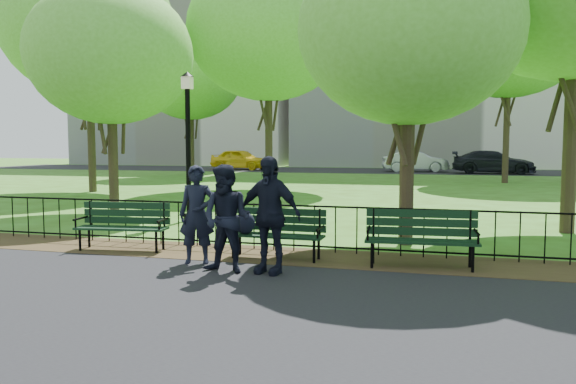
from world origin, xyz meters
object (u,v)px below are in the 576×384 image
(park_bench_main, at_px, (266,226))
(lamppost, at_px, (188,140))
(tree_near_w, at_px, (110,54))
(tree_far_c, at_px, (268,31))
(tree_mid_w, at_px, (88,25))
(sedan_silver, at_px, (415,161))
(person_mid, at_px, (227,219))
(taxi, at_px, (240,159))
(person_left, at_px, (197,214))
(park_bench_right_a, at_px, (421,232))
(tree_near_e, at_px, (409,30))
(tree_far_w, at_px, (191,75))
(park_bench_left_a, at_px, (124,221))
(sedan_dark, at_px, (493,162))
(person_right, at_px, (269,215))
(tree_far_e, at_px, (510,30))

(park_bench_main, xyz_separation_m, lamppost, (-3.53, 4.31, 1.56))
(tree_near_w, distance_m, tree_far_c, 10.13)
(tree_mid_w, bearing_deg, sedan_silver, 59.22)
(person_mid, xyz_separation_m, taxi, (-12.22, 33.88, -0.04))
(tree_mid_w, xyz_separation_m, person_left, (10.47, -12.26, -6.17))
(tree_far_c, bearing_deg, park_bench_right_a, -64.01)
(tree_far_c, height_order, sedan_silver, tree_far_c)
(tree_near_w, xyz_separation_m, person_mid, (6.16, -6.49, -3.79))
(tree_near_e, xyz_separation_m, tree_far_w, (-14.57, 21.05, 2.04))
(park_bench_left_a, bearing_deg, park_bench_main, -8.33)
(tree_far_c, height_order, sedan_dark, tree_far_c)
(park_bench_left_a, distance_m, tree_mid_w, 15.71)
(park_bench_left_a, xyz_separation_m, tree_mid_w, (-8.57, 11.47, 6.45))
(lamppost, xyz_separation_m, tree_near_e, (5.85, -2.18, 2.14))
(tree_near_e, distance_m, person_left, 5.56)
(person_left, bearing_deg, person_right, -28.24)
(park_bench_main, bearing_deg, tree_far_e, 75.30)
(park_bench_left_a, distance_m, person_right, 3.50)
(tree_far_c, xyz_separation_m, sedan_silver, (5.69, 17.72, -6.28))
(park_bench_left_a, height_order, person_left, person_left)
(person_mid, height_order, sedan_silver, person_mid)
(tree_mid_w, height_order, sedan_silver, tree_mid_w)
(park_bench_left_a, distance_m, park_bench_right_a, 5.59)
(person_left, bearing_deg, tree_far_c, 89.35)
(park_bench_main, xyz_separation_m, tree_far_e, (6.22, 21.96, 7.29))
(tree_far_e, height_order, sedan_silver, tree_far_e)
(person_left, distance_m, person_right, 1.44)
(taxi, xyz_separation_m, sedan_silver, (13.58, -0.01, -0.05))
(tree_far_c, bearing_deg, person_mid, -75.00)
(park_bench_main, relative_size, tree_near_e, 0.28)
(park_bench_main, xyz_separation_m, park_bench_right_a, (2.70, 0.00, 0.00))
(tree_far_w, xyz_separation_m, sedan_silver, (13.36, 9.46, -5.54))
(lamppost, height_order, taxi, lamppost)
(park_bench_left_a, xyz_separation_m, tree_far_c, (-1.69, 14.86, 6.49))
(tree_far_e, bearing_deg, tree_far_w, 176.22)
(park_bench_right_a, xyz_separation_m, tree_mid_w, (-14.16, 11.54, 6.43))
(person_mid, bearing_deg, park_bench_left_a, 160.83)
(lamppost, relative_size, sedan_silver, 0.84)
(park_bench_right_a, xyz_separation_m, taxi, (-15.17, 32.65, 0.24))
(tree_far_c, distance_m, tree_far_w, 11.29)
(tree_far_e, distance_m, sedan_dark, 11.83)
(lamppost, xyz_separation_m, tree_mid_w, (-7.94, 7.23, 4.87))
(lamppost, bearing_deg, tree_far_c, 95.67)
(park_bench_right_a, relative_size, person_mid, 1.08)
(tree_far_w, relative_size, sedan_silver, 1.94)
(park_bench_left_a, bearing_deg, tree_far_w, 105.15)
(person_left, xyz_separation_m, person_right, (1.39, -0.36, 0.09))
(park_bench_main, height_order, tree_mid_w, tree_mid_w)
(lamppost, bearing_deg, tree_far_e, 61.09)
(park_bench_left_a, relative_size, tree_far_e, 0.16)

